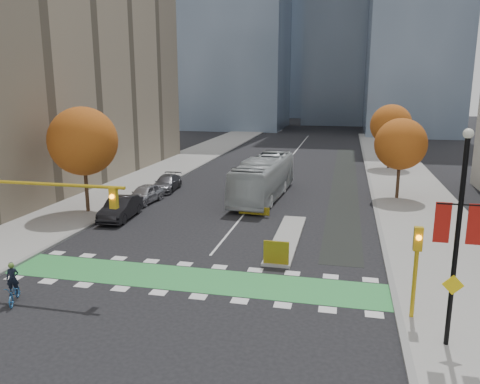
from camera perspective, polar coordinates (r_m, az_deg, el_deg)
The scene contains 22 objects.
ground at distance 23.28m, azimuth -7.20°, elevation -11.91°, with size 300.00×300.00×0.00m, color black.
sidewalk_west at distance 46.01m, azimuth -14.59°, elevation 0.29°, with size 7.00×120.00×0.15m, color gray.
sidewalk_east at distance 41.42m, azimuth 20.86°, elevation -1.50°, with size 7.00×120.00×0.15m, color gray.
curb_west at distance 44.52m, azimuth -10.58°, elevation 0.08°, with size 0.30×120.00×0.16m, color gray.
curb_east at distance 41.05m, azimuth 16.03°, elevation -1.28°, with size 0.30×120.00×0.16m, color gray.
bike_crossing at distance 24.57m, azimuth -5.99°, elevation -10.49°, with size 20.00×3.00×0.01m, color green.
centre_line at distance 61.06m, azimuth 5.66°, elevation 3.58°, with size 0.15×70.00×0.01m, color silver.
bike_lane_paint at distance 50.76m, azimuth 12.65°, elevation 1.46°, with size 2.50×50.00×0.01m, color black.
median_island at distance 30.58m, azimuth 5.74°, elevation -5.60°, with size 1.60×10.00×0.16m, color gray.
hazard_board at distance 25.84m, azimuth 4.43°, elevation -7.37°, with size 1.40×0.12×1.30m, color yellow.
building_west at distance 52.40m, azimuth -24.95°, elevation 14.70°, with size 16.00×44.00×25.00m, color gray.
tree_west at distance 37.51m, azimuth -18.59°, elevation 5.88°, with size 5.20×5.20×8.22m.
tree_east_near at distance 42.35m, azimuth 19.00°, elevation 5.54°, with size 4.40×4.40×7.08m.
tree_east_far at distance 58.22m, azimuth 17.93°, elevation 7.77°, with size 4.80×4.80×7.65m.
traffic_signal_west at distance 25.32m, azimuth -25.01°, elevation -1.34°, with size 8.53×0.56×5.20m.
traffic_signal_east at distance 20.76m, azimuth 20.70°, elevation -7.64°, with size 0.35×0.43×4.10m.
banner_lamppost at distance 18.50m, azimuth 25.03°, elevation -4.36°, with size 1.65×0.36×8.28m.
cyclist at distance 24.05m, azimuth -25.86°, elevation -10.64°, with size 1.23×1.77×1.93m.
bus at distance 41.28m, azimuth 2.91°, elevation 1.74°, with size 3.03×12.94×3.61m, color #B4BBBC.
parked_car_a at distance 40.40m, azimuth -11.55°, elevation -0.24°, with size 1.83×4.55×1.55m, color #A8A7AD.
parked_car_b at distance 35.89m, azimuth -14.35°, elevation -1.92°, with size 1.75×5.03×1.66m, color black.
parked_car_c at distance 44.90m, azimuth -8.94°, elevation 1.09°, with size 2.01×4.95×1.44m, color #535358.
Camera 1 is at (7.43, -19.83, 9.67)m, focal length 35.00 mm.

